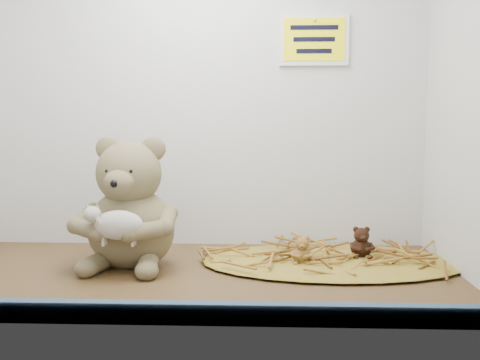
{
  "coord_description": "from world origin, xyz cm",
  "views": [
    {
      "loc": [
        16.08,
        -114.37,
        33.19
      ],
      "look_at": [
        11.63,
        2.07,
        20.78
      ],
      "focal_mm": 40.0,
      "sensor_mm": 36.0,
      "label": 1
    }
  ],
  "objects_px": {
    "mini_teddy_tan": "(302,248)",
    "mini_teddy_brown": "(361,241)",
    "main_teddy": "(131,202)",
    "toy_lamb": "(119,225)"
  },
  "relations": [
    {
      "from": "toy_lamb",
      "to": "mini_teddy_brown",
      "type": "bearing_deg",
      "value": 17.68
    },
    {
      "from": "mini_teddy_tan",
      "to": "main_teddy",
      "type": "bearing_deg",
      "value": -174.72
    },
    {
      "from": "toy_lamb",
      "to": "mini_teddy_tan",
      "type": "height_order",
      "value": "toy_lamb"
    },
    {
      "from": "main_teddy",
      "to": "toy_lamb",
      "type": "xyz_separation_m",
      "value": [
        0.0,
        -0.11,
        -0.03
      ]
    },
    {
      "from": "mini_teddy_brown",
      "to": "toy_lamb",
      "type": "bearing_deg",
      "value": -162.98
    },
    {
      "from": "main_teddy",
      "to": "toy_lamb",
      "type": "distance_m",
      "value": 0.11
    },
    {
      "from": "main_teddy",
      "to": "mini_teddy_brown",
      "type": "distance_m",
      "value": 0.56
    },
    {
      "from": "toy_lamb",
      "to": "mini_teddy_brown",
      "type": "xyz_separation_m",
      "value": [
        0.54,
        0.17,
        -0.07
      ]
    },
    {
      "from": "mini_teddy_tan",
      "to": "mini_teddy_brown",
      "type": "height_order",
      "value": "mini_teddy_brown"
    },
    {
      "from": "main_teddy",
      "to": "mini_teddy_brown",
      "type": "xyz_separation_m",
      "value": [
        0.54,
        0.07,
        -0.1
      ]
    }
  ]
}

